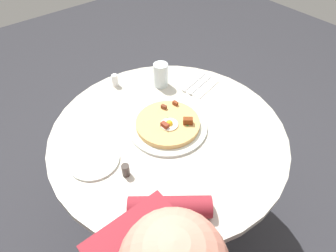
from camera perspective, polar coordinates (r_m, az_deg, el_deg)
The scene contains 11 objects.
ground_plane at distance 1.75m, azimuth 0.03°, elevation -17.21°, with size 6.00×6.00×0.00m, color #2D2D33.
dining_table at distance 1.30m, azimuth 0.04°, elevation -6.14°, with size 0.95×0.95×0.70m.
pizza_plate at distance 1.19m, azimuth -0.04°, elevation -0.07°, with size 0.32×0.32×0.01m, color silver.
breakfast_pizza at distance 1.17m, azimuth 0.02°, elevation 0.54°, with size 0.26×0.26×0.05m.
bread_plate at distance 1.11m, azimuth -14.33°, elevation -6.43°, with size 0.19×0.19×0.01m, color silver.
napkin at distance 1.42m, azimuth 5.78°, elevation 8.19°, with size 0.17×0.14×0.00m, color white.
fork at distance 1.42m, azimuth 5.19°, elevation 8.61°, with size 0.18×0.01×0.01m, color silver.
knife at distance 1.41m, azimuth 6.41°, elevation 8.06°, with size 0.18×0.01×0.01m, color silver.
water_glass at distance 1.37m, azimuth -1.42°, elevation 9.97°, with size 0.07×0.07×0.12m, color silver.
salt_shaker at distance 1.41m, azimuth -10.24°, elevation 8.86°, with size 0.03×0.03×0.06m, color white.
pepper_shaker at distance 1.03m, azimuth -8.29°, elevation -8.57°, with size 0.03×0.03×0.05m, color #3F3833.
Camera 1 is at (-0.63, 0.52, 1.55)m, focal length 31.09 mm.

